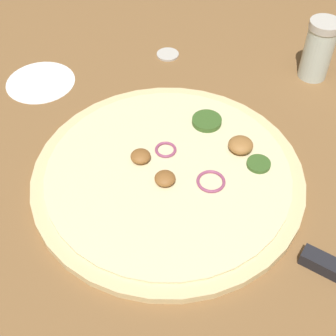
{
  "coord_description": "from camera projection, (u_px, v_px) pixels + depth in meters",
  "views": [
    {
      "loc": [
        0.04,
        0.41,
        0.48
      ],
      "look_at": [
        0.0,
        0.0,
        0.02
      ],
      "focal_mm": 50.0,
      "sensor_mm": 36.0,
      "label": 1
    }
  ],
  "objects": [
    {
      "name": "pizza",
      "position": [
        169.0,
        174.0,
        0.63
      ],
      "size": [
        0.37,
        0.37,
        0.03
      ],
      "color": "beige",
      "rests_on": "ground_plane"
    },
    {
      "name": "ground_plane",
      "position": [
        168.0,
        179.0,
        0.64
      ],
      "size": [
        3.0,
        3.0,
        0.0
      ],
      "primitive_type": "plane",
      "color": "brown"
    },
    {
      "name": "loose_cap",
      "position": [
        168.0,
        54.0,
        0.83
      ],
      "size": [
        0.04,
        0.04,
        0.01
      ],
      "color": "beige",
      "rests_on": "ground_plane"
    },
    {
      "name": "flour_patch",
      "position": [
        41.0,
        82.0,
        0.78
      ],
      "size": [
        0.11,
        0.11,
        0.0
      ],
      "color": "white",
      "rests_on": "ground_plane"
    },
    {
      "name": "spice_jar",
      "position": [
        319.0,
        49.0,
        0.75
      ],
      "size": [
        0.05,
        0.05,
        0.1
      ],
      "color": "silver",
      "rests_on": "ground_plane"
    }
  ]
}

